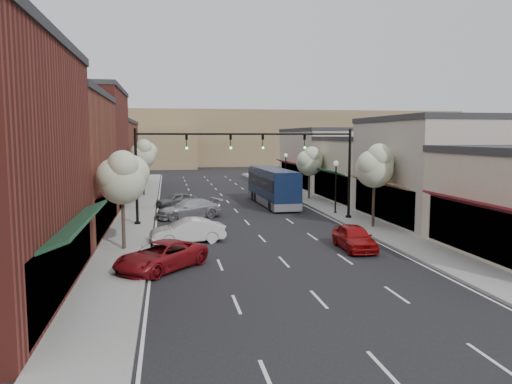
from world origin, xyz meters
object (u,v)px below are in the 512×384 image
lamp_post_far (286,166)px  parked_car_a (161,256)px  parked_car_c (189,209)px  coach_bus (272,186)px  parked_car_d (176,200)px  tree_right_far (310,161)px  red_hatchback (354,237)px  tree_left_far (143,153)px  signal_mast_right (320,160)px  tree_right_near (375,165)px  parked_car_b (188,231)px  signal_mast_left (170,162)px  lamp_post_near (336,178)px  tree_left_near (123,177)px

lamp_post_far → parked_car_a: lamp_post_far is taller
parked_car_c → coach_bus: bearing=110.0°
coach_bus → parked_car_d: 8.99m
tree_right_far → red_hatchback: bearing=-99.7°
tree_left_far → parked_car_c: 16.22m
signal_mast_right → tree_right_far: (2.73, 11.95, -0.63)m
tree_right_near → parked_car_d: size_ratio=1.58×
parked_car_a → parked_car_d: bearing=129.7°
tree_left_far → signal_mast_right: bearing=-52.3°
tree_right_far → parked_car_a: 28.59m
tree_right_near → coach_bus: size_ratio=0.53×
lamp_post_far → parked_car_b: size_ratio=1.00×
tree_right_near → coach_bus: tree_right_near is taller
tree_right_near → parked_car_d: 19.35m
signal_mast_left → parked_car_b: size_ratio=1.85×
tree_left_far → parked_car_b: (3.57, -24.37, -3.87)m
signal_mast_left → tree_left_far: 18.14m
tree_right_far → parked_car_d: (-13.38, -2.55, -3.35)m
tree_right_far → parked_car_c: size_ratio=1.04×
lamp_post_near → parked_car_d: 14.76m
signal_mast_right → signal_mast_left: (-11.24, 0.00, 0.00)m
lamp_post_far → coach_bus: 11.77m
signal_mast_right → tree_right_far: size_ratio=1.51×
tree_right_near → coach_bus: 14.03m
tree_left_far → lamp_post_near: 22.33m
lamp_post_near → red_hatchback: size_ratio=1.06×
parked_car_b → signal_mast_left: bearing=178.1°
signal_mast_left → parked_car_d: signal_mast_left is taller
tree_left_far → lamp_post_near: size_ratio=1.38×
parked_car_b → parked_car_c: (0.48, 9.14, 0.02)m
tree_right_far → parked_car_b: 22.75m
tree_right_near → lamp_post_near: tree_right_near is taller
tree_right_far → tree_left_near: tree_left_near is taller
tree_right_far → coach_bus: 5.81m
signal_mast_left → lamp_post_far: bearing=56.1°
lamp_post_far → coach_bus: (-3.93, -11.03, -1.22)m
parked_car_b → red_hatchback: bearing=58.9°
signal_mast_right → parked_car_c: signal_mast_right is taller
lamp_post_near → parked_car_b: lamp_post_near is taller
tree_left_near → parked_car_a: (2.05, -4.39, -3.53)m
coach_bus → tree_left_far: bearing=141.7°
tree_left_near → lamp_post_near: size_ratio=1.28×
tree_right_near → parked_car_a: bearing=-150.0°
parked_car_d → red_hatchback: bearing=4.8°
lamp_post_far → parked_car_b: bearing=-115.3°
signal_mast_left → tree_left_near: 8.48m
signal_mast_right → red_hatchback: bearing=-95.9°
signal_mast_right → tree_right_near: signal_mast_right is taller
coach_bus → tree_left_near: bearing=-127.2°
tree_right_near → parked_car_d: (-13.38, 13.45, -3.81)m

